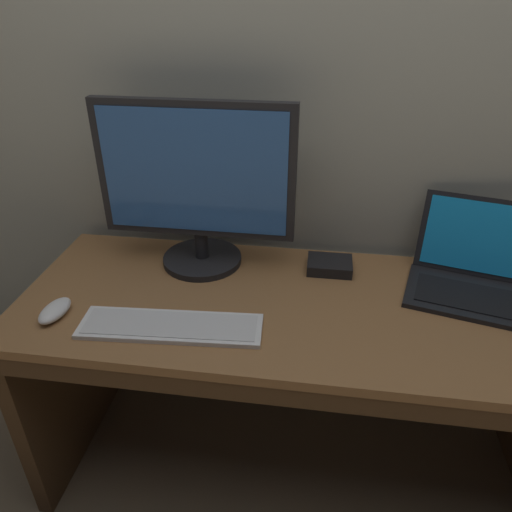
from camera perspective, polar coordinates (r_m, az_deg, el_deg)
ground_plane at (r=1.85m, az=4.41°, el=-23.64°), size 14.00×14.00×0.00m
desk at (r=1.48m, az=5.15°, el=-12.49°), size 1.60×0.61×0.71m
laptop_black at (r=1.51m, az=24.42°, el=-1.97°), size 0.41×0.38×0.24m
external_monitor at (r=1.41m, az=-7.08°, el=8.23°), size 0.58×0.25×0.51m
wired_keyboard at (r=1.27m, az=-10.09°, el=-8.21°), size 0.48×0.16×0.01m
computer_mouse at (r=1.39m, az=-22.77°, el=-6.00°), size 0.07×0.12×0.04m
external_drive_box at (r=1.50m, az=8.73°, el=-1.09°), size 0.14×0.10×0.03m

